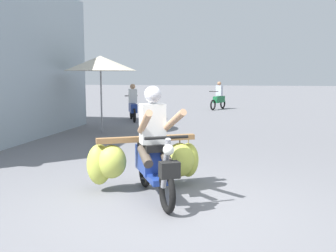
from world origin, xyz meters
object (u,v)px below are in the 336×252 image
at_px(motorbike_main_loaded, 148,157).
at_px(motorbike_distant_ahead_right, 219,98).
at_px(motorbike_distant_ahead_left, 133,106).
at_px(market_umbrella_near_shop, 101,63).

height_order(motorbike_main_loaded, motorbike_distant_ahead_right, motorbike_main_loaded).
xyz_separation_m(motorbike_main_loaded, motorbike_distant_ahead_right, (0.20, 14.20, 0.03)).
bearing_deg(motorbike_main_loaded, motorbike_distant_ahead_left, 107.41).
bearing_deg(motorbike_distant_ahead_right, market_umbrella_near_shop, -109.39).
xyz_separation_m(motorbike_distant_ahead_left, market_umbrella_near_shop, (-0.14, -2.93, 1.50)).
relative_size(motorbike_distant_ahead_right, market_umbrella_near_shop, 0.66).
distance_m(motorbike_main_loaded, motorbike_distant_ahead_right, 14.20).
height_order(motorbike_distant_ahead_left, market_umbrella_near_shop, market_umbrella_near_shop).
bearing_deg(motorbike_distant_ahead_left, motorbike_main_loaded, -72.59).
distance_m(motorbike_distant_ahead_left, market_umbrella_near_shop, 3.29).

